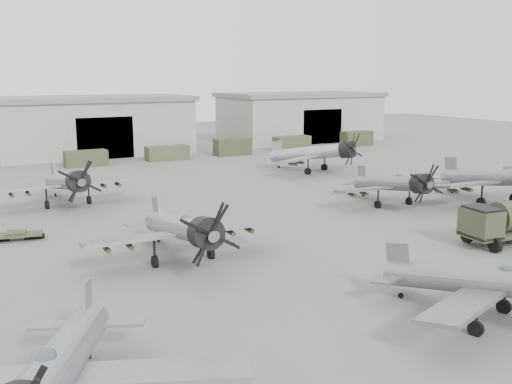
# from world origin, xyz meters

# --- Properties ---
(ground) EXTENTS (220.00, 220.00, 0.00)m
(ground) POSITION_xyz_m (0.00, 0.00, 0.00)
(ground) COLOR #565653
(ground) RESTS_ON ground
(hangar_center) EXTENTS (29.00, 14.80, 8.70)m
(hangar_center) POSITION_xyz_m (0.00, 61.96, 4.37)
(hangar_center) COLOR #A7A69C
(hangar_center) RESTS_ON ground
(hangar_right) EXTENTS (29.00, 14.80, 8.70)m
(hangar_right) POSITION_xyz_m (38.00, 61.96, 4.37)
(hangar_right) COLOR #A7A69C
(hangar_right) RESTS_ON ground
(support_truck_3) EXTENTS (5.47, 2.20, 2.06)m
(support_truck_3) POSITION_xyz_m (-4.06, 50.00, 1.03)
(support_truck_3) COLOR #3E412B
(support_truck_3) RESTS_ON ground
(support_truck_4) EXTENTS (6.05, 2.20, 2.01)m
(support_truck_4) POSITION_xyz_m (7.32, 50.00, 1.00)
(support_truck_4) COLOR #45492F
(support_truck_4) RESTS_ON ground
(support_truck_5) EXTENTS (5.54, 2.20, 2.51)m
(support_truck_5) POSITION_xyz_m (17.70, 50.00, 1.26)
(support_truck_5) COLOR #373C27
(support_truck_5) RESTS_ON ground
(support_truck_6) EXTENTS (6.05, 2.20, 2.30)m
(support_truck_6) POSITION_xyz_m (28.35, 50.00, 1.15)
(support_truck_6) COLOR #3F462E
(support_truck_6) RESTS_ON ground
(support_truck_7) EXTENTS (5.57, 2.20, 2.46)m
(support_truck_7) POSITION_xyz_m (41.52, 50.00, 1.23)
(support_truck_7) COLOR #383D28
(support_truck_7) RESTS_ON ground
(aircraft_near_0) EXTENTS (12.64, 11.45, 5.17)m
(aircraft_near_0) POSITION_xyz_m (-18.55, -8.18, 2.35)
(aircraft_near_0) COLOR gray
(aircraft_near_0) RESTS_ON ground
(aircraft_near_1) EXTENTS (11.60, 10.44, 4.64)m
(aircraft_near_1) POSITION_xyz_m (1.43, -9.35, 2.11)
(aircraft_near_1) COLOR gray
(aircraft_near_1) RESTS_ON ground
(aircraft_mid_1) EXTENTS (12.56, 11.30, 5.03)m
(aircraft_mid_1) POSITION_xyz_m (-8.03, 6.47, 2.29)
(aircraft_mid_1) COLOR gray
(aircraft_mid_1) RESTS_ON ground
(aircraft_mid_2) EXTENTS (11.75, 10.58, 4.68)m
(aircraft_mid_2) POSITION_xyz_m (14.90, 11.99, 2.13)
(aircraft_mid_2) COLOR gray
(aircraft_mid_2) RESTS_ON ground
(aircraft_mid_3) EXTENTS (14.09, 12.68, 5.62)m
(aircraft_mid_3) POSITION_xyz_m (23.92, 7.79, 2.56)
(aircraft_mid_3) COLOR gray
(aircraft_mid_3) RESTS_ON ground
(aircraft_far_0) EXTENTS (12.52, 11.26, 5.01)m
(aircraft_far_0) POSITION_xyz_m (-11.06, 26.67, 2.28)
(aircraft_far_0) COLOR gray
(aircraft_far_0) RESTS_ON ground
(aircraft_far_1) EXTENTS (13.12, 11.90, 5.39)m
(aircraft_far_1) POSITION_xyz_m (19.68, 30.81, 2.45)
(aircraft_far_1) COLOR #9EA1A7
(aircraft_far_1) RESTS_ON ground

